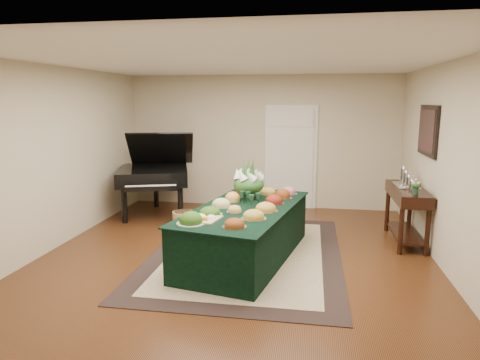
% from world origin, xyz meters
% --- Properties ---
extents(ground, '(6.00, 6.00, 0.00)m').
position_xyz_m(ground, '(0.00, 0.00, 0.00)').
color(ground, black).
rests_on(ground, ground).
extents(area_rug, '(2.68, 3.76, 0.01)m').
position_xyz_m(area_rug, '(0.13, 0.11, 0.01)').
color(area_rug, black).
rests_on(area_rug, ground).
extents(kitchen_doorway, '(1.05, 0.07, 2.10)m').
position_xyz_m(kitchen_doorway, '(0.60, 2.97, 1.02)').
color(kitchen_doorway, silver).
rests_on(kitchen_doorway, ground).
extents(buffet_table, '(1.70, 2.75, 0.74)m').
position_xyz_m(buffet_table, '(0.14, -0.07, 0.37)').
color(buffet_table, black).
rests_on(buffet_table, ground).
extents(food_platters, '(1.37, 2.33, 0.13)m').
position_xyz_m(food_platters, '(0.14, -0.01, 0.79)').
color(food_platters, '#B7C1B7').
rests_on(food_platters, buffet_table).
extents(cutting_board, '(0.45, 0.45, 0.10)m').
position_xyz_m(cutting_board, '(-0.28, -0.76, 0.77)').
color(cutting_board, tan).
rests_on(cutting_board, buffet_table).
extents(green_goblets, '(0.32, 0.28, 0.18)m').
position_xyz_m(green_goblets, '(0.18, 0.07, 0.83)').
color(green_goblets, '#163723').
rests_on(green_goblets, buffet_table).
extents(floral_centerpiece, '(0.48, 0.48, 0.48)m').
position_xyz_m(floral_centerpiece, '(0.11, 0.45, 1.02)').
color(floral_centerpiece, '#163723').
rests_on(floral_centerpiece, buffet_table).
extents(grand_piano, '(1.65, 1.83, 1.62)m').
position_xyz_m(grand_piano, '(-1.95, 1.96, 0.79)').
color(grand_piano, black).
rests_on(grand_piano, ground).
extents(wicker_basket, '(0.39, 0.39, 0.24)m').
position_xyz_m(wicker_basket, '(-1.20, 1.36, 0.12)').
color(wicker_basket, '#AB8545').
rests_on(wicker_basket, ground).
extents(mahogany_sideboard, '(0.45, 1.37, 0.87)m').
position_xyz_m(mahogany_sideboard, '(2.50, 1.03, 0.68)').
color(mahogany_sideboard, black).
rests_on(mahogany_sideboard, ground).
extents(tea_service, '(0.34, 0.74, 0.30)m').
position_xyz_m(tea_service, '(2.50, 1.14, 0.99)').
color(tea_service, silver).
rests_on(tea_service, mahogany_sideboard).
extents(pink_bouquet, '(0.16, 0.16, 0.21)m').
position_xyz_m(pink_bouquet, '(2.50, 0.54, 1.01)').
color(pink_bouquet, '#163723').
rests_on(pink_bouquet, mahogany_sideboard).
extents(wall_painting, '(0.05, 0.95, 0.75)m').
position_xyz_m(wall_painting, '(2.72, 1.03, 1.75)').
color(wall_painting, black).
rests_on(wall_painting, ground).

